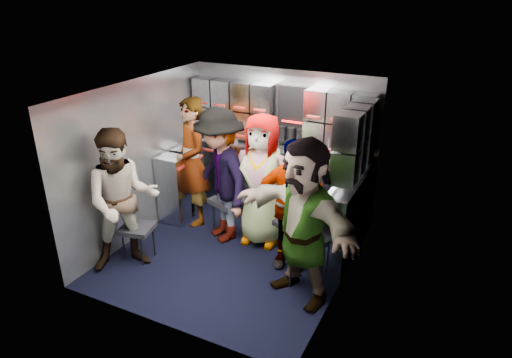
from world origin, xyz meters
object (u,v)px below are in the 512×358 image
at_px(jump_seat_mid_right, 295,226).
at_px(attendant_standing, 192,162).
at_px(jump_seat_near_right, 307,255).
at_px(attendant_arc_a, 123,201).
at_px(jump_seat_mid_left, 228,203).
at_px(attendant_arc_b, 220,176).
at_px(attendant_arc_d, 290,205).
at_px(jump_seat_near_left, 137,230).
at_px(attendant_arc_c, 262,180).
at_px(attendant_arc_e, 303,221).
at_px(jump_seat_center, 267,211).

height_order(jump_seat_mid_right, attendant_standing, attendant_standing).
bearing_deg(jump_seat_near_right, attendant_standing, 159.29).
bearing_deg(attendant_arc_a, jump_seat_mid_left, 19.25).
height_order(attendant_arc_a, attendant_arc_b, attendant_arc_b).
bearing_deg(attendant_arc_d, jump_seat_mid_right, 76.97).
relative_size(jump_seat_mid_left, attendant_arc_a, 0.30).
bearing_deg(jump_seat_mid_left, jump_seat_mid_right, -10.13).
bearing_deg(jump_seat_near_left, attendant_standing, 85.65).
xyz_separation_m(jump_seat_near_left, attendant_standing, (0.09, 1.14, 0.51)).
relative_size(jump_seat_near_left, jump_seat_near_right, 0.96).
distance_m(attendant_standing, attendant_arc_b, 0.64).
bearing_deg(attendant_arc_c, jump_seat_near_left, -143.45).
distance_m(jump_seat_near_left, attendant_standing, 1.25).
bearing_deg(jump_seat_near_left, attendant_arc_c, 41.83).
distance_m(attendant_standing, attendant_arc_e, 2.20).
bearing_deg(attendant_arc_e, attendant_arc_d, 148.62).
bearing_deg(jump_seat_mid_left, attendant_standing, 174.01).
relative_size(jump_seat_near_right, attendant_arc_c, 0.27).
bearing_deg(jump_seat_center, jump_seat_mid_left, -161.86).
bearing_deg(attendant_arc_c, jump_seat_mid_right, -23.51).
distance_m(jump_seat_mid_left, attendant_arc_d, 1.18).
bearing_deg(attendant_arc_c, attendant_arc_e, -49.47).
distance_m(jump_seat_mid_left, attendant_arc_e, 1.72).
xyz_separation_m(jump_seat_near_left, jump_seat_mid_left, (0.67, 1.08, 0.04)).
height_order(jump_seat_mid_left, attendant_arc_a, attendant_arc_a).
relative_size(attendant_arc_b, attendant_arc_e, 0.98).
relative_size(jump_seat_center, attendant_arc_a, 0.23).
bearing_deg(jump_seat_center, jump_seat_near_left, -133.70).
relative_size(jump_seat_near_right, attendant_arc_d, 0.29).
distance_m(jump_seat_mid_right, attendant_standing, 1.73).
xyz_separation_m(jump_seat_mid_left, attendant_arc_d, (1.06, -0.37, 0.37)).
bearing_deg(jump_seat_near_right, jump_seat_mid_left, 153.76).
bearing_deg(jump_seat_near_right, attendant_arc_e, -90.00).
distance_m(jump_seat_mid_right, attendant_arc_b, 1.15).
distance_m(jump_seat_near_right, attendant_arc_a, 2.20).
bearing_deg(jump_seat_center, attendant_arc_c, -90.00).
relative_size(jump_seat_near_right, attendant_arc_a, 0.27).
xyz_separation_m(attendant_arc_a, attendant_arc_b, (0.67, 1.08, 0.03)).
height_order(jump_seat_near_right, attendant_arc_e, attendant_arc_e).
height_order(attendant_standing, attendant_arc_d, attendant_standing).
relative_size(jump_seat_near_right, attendant_arc_e, 0.26).
xyz_separation_m(jump_seat_mid_left, jump_seat_mid_right, (1.06, -0.19, -0.00)).
height_order(jump_seat_mid_right, attendant_arc_b, attendant_arc_b).
xyz_separation_m(attendant_arc_c, attendant_arc_d, (0.54, -0.36, -0.07)).
distance_m(jump_seat_center, jump_seat_mid_right, 0.65).
xyz_separation_m(attendant_arc_b, attendant_arc_d, (1.06, -0.19, -0.09)).
relative_size(attendant_arc_b, attendant_arc_c, 1.03).
bearing_deg(jump_seat_center, attendant_standing, -174.45).
xyz_separation_m(jump_seat_mid_right, attendant_arc_c, (-0.54, 0.18, 0.44)).
height_order(jump_seat_near_left, jump_seat_mid_right, jump_seat_mid_right).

